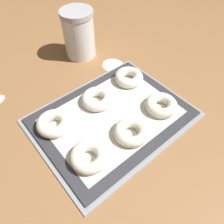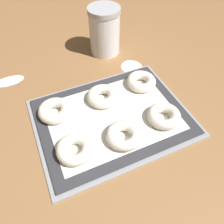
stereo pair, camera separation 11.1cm
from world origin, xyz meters
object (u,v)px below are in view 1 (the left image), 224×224
at_px(baking_tray, 112,117).
at_px(bagel_front_center, 131,132).
at_px(bagel_front_right, 161,105).
at_px(bagel_front_left, 89,157).
at_px(bagel_back_center, 97,99).
at_px(bagel_back_right, 129,77).
at_px(bagel_back_left, 54,123).
at_px(flour_canister, 79,34).

height_order(baking_tray, bagel_front_center, bagel_front_center).
distance_m(bagel_front_center, bagel_front_right, 0.13).
bearing_deg(bagel_front_left, baking_tray, 28.41).
bearing_deg(bagel_back_center, bagel_back_right, 4.38).
relative_size(bagel_front_center, bagel_front_right, 1.00).
xyz_separation_m(bagel_front_center, bagel_back_center, (0.00, 0.15, 0.00)).
distance_m(bagel_front_right, bagel_back_left, 0.31).
distance_m(bagel_front_center, bagel_back_center, 0.15).
bearing_deg(flour_canister, bagel_front_right, -87.69).
bearing_deg(bagel_front_left, bagel_back_right, 29.07).
height_order(bagel_front_center, bagel_back_left, same).
bearing_deg(bagel_back_left, bagel_front_center, -47.66).
relative_size(baking_tray, bagel_back_center, 4.65).
xyz_separation_m(bagel_front_right, bagel_back_center, (-0.13, 0.14, 0.00)).
xyz_separation_m(bagel_front_left, bagel_back_right, (0.27, 0.15, 0.00)).
xyz_separation_m(baking_tray, bagel_back_center, (-0.00, 0.07, 0.02)).
height_order(bagel_front_center, bagel_back_right, same).
distance_m(bagel_front_right, bagel_back_center, 0.19).
relative_size(bagel_front_left, bagel_front_right, 1.00).
relative_size(baking_tray, bagel_front_right, 4.65).
distance_m(bagel_back_center, bagel_back_right, 0.14).
height_order(bagel_front_left, bagel_front_right, same).
bearing_deg(bagel_back_center, baking_tray, -88.86).
relative_size(bagel_front_center, bagel_back_center, 1.00).
bearing_deg(bagel_front_center, bagel_back_left, 132.34).
relative_size(bagel_front_center, bagel_back_right, 1.00).
bearing_deg(bagel_back_right, bagel_back_center, -175.62).
distance_m(bagel_front_right, bagel_back_right, 0.15).
bearing_deg(baking_tray, bagel_back_center, 91.14).
bearing_deg(flour_canister, bagel_front_center, -106.14).
xyz_separation_m(baking_tray, bagel_back_left, (-0.15, 0.07, 0.02)).
distance_m(bagel_back_left, bagel_back_right, 0.28).
bearing_deg(bagel_back_left, baking_tray, -25.74).
bearing_deg(bagel_front_center, bagel_back_center, 88.66).
bearing_deg(flour_canister, bagel_front_left, -122.23).
bearing_deg(flour_canister, bagel_back_right, -83.55).
distance_m(bagel_front_left, bagel_back_left, 0.14).
height_order(bagel_front_right, bagel_back_right, same).
xyz_separation_m(baking_tray, bagel_back_right, (0.14, 0.08, 0.02)).
bearing_deg(bagel_back_center, bagel_front_left, -133.30).
bearing_deg(bagel_back_right, bagel_front_right, -94.23).
relative_size(bagel_front_center, flour_canister, 0.56).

